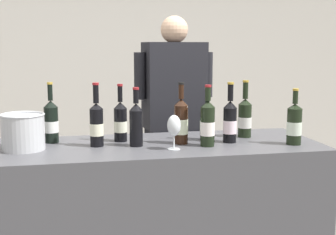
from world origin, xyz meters
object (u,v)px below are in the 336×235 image
object	(u,v)px
wine_bottle_2	(97,124)
person_server	(174,141)
wine_bottle_3	(136,123)
wine_bottle_7	(207,121)
wine_bottle_1	(294,124)
wine_bottle_9	(51,121)
wine_bottle_0	(230,121)
wine_bottle_4	(120,121)
wine_bottle_5	(245,117)
wine_bottle_8	(208,123)
wine_bottle_6	(181,121)
wine_glass	(174,127)
ice_bucket	(23,131)

from	to	relation	value
wine_bottle_2	person_server	world-z (taller)	person_server
wine_bottle_3	wine_bottle_7	xyz separation A→B (m)	(0.43, 0.09, -0.02)
wine_bottle_1	wine_bottle_9	size ratio (longest dim) A/B	0.91
wine_bottle_0	wine_bottle_4	bearing A→B (deg)	165.80
person_server	wine_bottle_5	bearing A→B (deg)	-62.86
wine_bottle_0	wine_bottle_8	bearing A→B (deg)	-154.70
wine_bottle_3	wine_bottle_9	bearing A→B (deg)	157.36
wine_bottle_8	person_server	size ratio (longest dim) A/B	0.19
wine_bottle_2	wine_bottle_3	distance (m)	0.22
wine_bottle_5	wine_bottle_6	world-z (taller)	wine_bottle_6
wine_bottle_1	wine_bottle_7	world-z (taller)	wine_bottle_1
wine_bottle_3	wine_bottle_5	world-z (taller)	wine_bottle_5
wine_bottle_1	wine_glass	distance (m)	0.69
wine_bottle_3	wine_bottle_9	xyz separation A→B (m)	(-0.46, 0.19, -0.01)
wine_glass	ice_bucket	distance (m)	0.80
wine_bottle_4	wine_bottle_7	xyz separation A→B (m)	(0.50, -0.06, -0.01)
wine_bottle_2	wine_bottle_5	size ratio (longest dim) A/B	1.02
wine_bottle_4	wine_bottle_5	size ratio (longest dim) A/B	0.97
wine_bottle_8	wine_bottle_4	bearing A→B (deg)	153.57
wine_bottle_5	wine_bottle_7	size ratio (longest dim) A/B	1.11
wine_bottle_7	person_server	xyz separation A→B (m)	(-0.06, 0.64, -0.24)
wine_bottle_2	wine_bottle_6	world-z (taller)	wine_bottle_2
wine_bottle_1	wine_bottle_2	size ratio (longest dim) A/B	0.90
wine_bottle_2	wine_bottle_7	xyz separation A→B (m)	(0.64, 0.05, -0.02)
wine_bottle_9	ice_bucket	bearing A→B (deg)	-130.01
wine_bottle_1	person_server	world-z (taller)	person_server
person_server	ice_bucket	bearing A→B (deg)	-144.16
wine_bottle_0	wine_glass	size ratio (longest dim) A/B	1.85
wine_bottle_4	wine_bottle_5	xyz separation A→B (m)	(0.75, -0.02, 0.00)
wine_bottle_3	wine_glass	world-z (taller)	wine_bottle_3
wine_bottle_6	person_server	size ratio (longest dim) A/B	0.20
wine_bottle_0	wine_bottle_5	xyz separation A→B (m)	(0.14, 0.13, -0.00)
wine_bottle_9	person_server	size ratio (longest dim) A/B	0.20
wine_bottle_3	wine_bottle_8	size ratio (longest dim) A/B	0.96
wine_bottle_8	wine_bottle_0	bearing A→B (deg)	25.30
wine_bottle_9	wine_bottle_0	bearing A→B (deg)	-11.18
wine_bottle_0	person_server	distance (m)	0.80
wine_bottle_0	wine_bottle_1	xyz separation A→B (m)	(0.33, -0.13, -0.01)
wine_bottle_4	wine_bottle_9	distance (m)	0.39
wine_bottle_8	wine_bottle_1	bearing A→B (deg)	-6.15
wine_bottle_7	wine_glass	world-z (taller)	wine_bottle_7
wine_bottle_6	wine_glass	size ratio (longest dim) A/B	1.86
wine_bottle_6	wine_bottle_4	bearing A→B (deg)	157.95
ice_bucket	wine_bottle_6	bearing A→B (deg)	-0.77
wine_bottle_8	wine_glass	xyz separation A→B (m)	(-0.20, -0.05, -0.00)
wine_bottle_2	wine_bottle_6	xyz separation A→B (m)	(0.47, -0.02, 0.00)
wine_bottle_4	wine_bottle_3	bearing A→B (deg)	-64.40
wine_bottle_3	wine_bottle_8	distance (m)	0.39
wine_bottle_2	wine_glass	size ratio (longest dim) A/B	1.88
wine_bottle_0	wine_bottle_2	size ratio (longest dim) A/B	0.98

